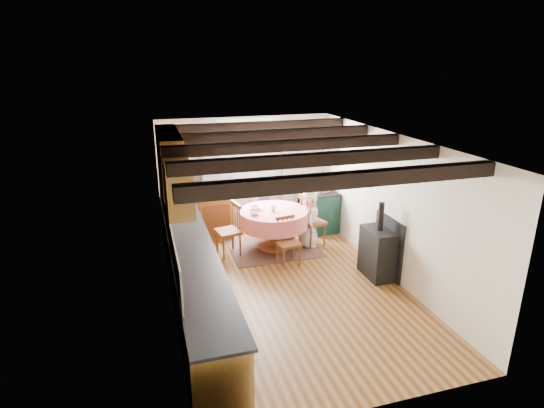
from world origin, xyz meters
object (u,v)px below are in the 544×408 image
object	(u,v)px
dining_table	(274,230)
child_right	(309,218)
aga_range	(318,209)
chair_left	(228,229)
cup	(273,209)
chair_right	(312,220)
cast_iron_stove	(379,240)
chair_near	(289,242)
child_far	(264,210)

from	to	relation	value
dining_table	child_right	distance (m)	0.74
dining_table	aga_range	distance (m)	1.46
chair_left	cup	xyz separation A→B (m)	(0.87, -0.01, 0.33)
chair_right	cast_iron_stove	xyz separation A→B (m)	(0.56, -1.55, 0.14)
cast_iron_stove	chair_near	bearing A→B (deg)	147.04
chair_left	dining_table	bearing A→B (deg)	79.52
chair_near	cup	world-z (taller)	chair_near
dining_table	chair_right	world-z (taller)	chair_right
chair_left	cup	world-z (taller)	chair_left
chair_right	child_right	bearing A→B (deg)	85.24
chair_left	cast_iron_stove	world-z (taller)	cast_iron_stove
dining_table	aga_range	size ratio (longest dim) A/B	1.35
chair_left	cast_iron_stove	xyz separation A→B (m)	(2.24, -1.57, 0.15)
chair_near	cup	bearing A→B (deg)	88.34
chair_left	cast_iron_stove	size ratio (longest dim) A/B	0.76
chair_left	aga_range	world-z (taller)	chair_left
dining_table	child_right	size ratio (longest dim) A/B	1.14
cup	cast_iron_stove	bearing A→B (deg)	-48.70
child_far	chair_right	bearing A→B (deg)	135.11
child_far	child_right	xyz separation A→B (m)	(0.69, -0.84, 0.04)
child_far	child_right	distance (m)	1.09
cup	aga_range	bearing A→B (deg)	32.62
aga_range	cup	bearing A→B (deg)	-147.38
chair_right	child_right	world-z (taller)	child_right
chair_left	child_far	world-z (taller)	child_far
dining_table	cup	bearing A→B (deg)	-124.27
chair_left	aga_range	bearing A→B (deg)	99.15
chair_near	cast_iron_stove	world-z (taller)	cast_iron_stove
chair_near	child_right	xyz separation A→B (m)	(0.66, 0.70, 0.13)
cast_iron_stove	child_far	size ratio (longest dim) A/B	1.23
dining_table	chair_near	xyz separation A→B (m)	(0.05, -0.74, 0.05)
cast_iron_stove	aga_range	bearing A→B (deg)	92.67
child_right	chair_near	bearing A→B (deg)	155.35
aga_range	child_right	size ratio (longest dim) A/B	0.84
chair_near	cast_iron_stove	xyz separation A→B (m)	(1.29, -0.84, 0.21)
child_far	cast_iron_stove	bearing A→B (deg)	121.56
child_far	cup	world-z (taller)	child_far
cast_iron_stove	child_right	xyz separation A→B (m)	(-0.63, 1.54, -0.08)
child_right	chair_right	bearing A→B (deg)	-59.62
chair_near	aga_range	bearing A→B (deg)	44.66
chair_near	cast_iron_stove	distance (m)	1.56
dining_table	child_right	xyz separation A→B (m)	(0.71, -0.04, 0.18)
chair_near	aga_range	xyz separation A→B (m)	(1.18, 1.52, 0.00)
dining_table	chair_right	size ratio (longest dim) A/B	1.26
dining_table	child_far	world-z (taller)	child_far
chair_near	child_right	world-z (taller)	child_right
child_far	aga_range	bearing A→B (deg)	-178.58
chair_left	chair_right	bearing A→B (deg)	78.27
aga_range	child_right	world-z (taller)	child_right
dining_table	child_far	size ratio (longest dim) A/B	1.22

